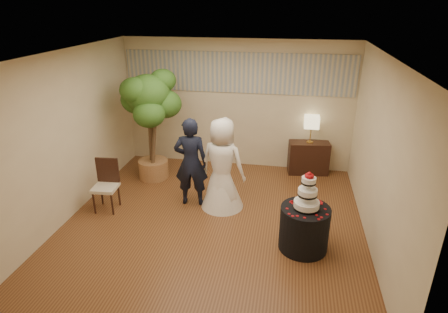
% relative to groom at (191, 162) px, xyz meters
% --- Properties ---
extents(floor, '(5.00, 5.00, 0.00)m').
position_rel_groom_xyz_m(floor, '(0.53, -0.54, -0.83)').
color(floor, brown).
rests_on(floor, ground).
extents(ceiling, '(5.00, 5.00, 0.00)m').
position_rel_groom_xyz_m(ceiling, '(0.53, -0.54, 1.97)').
color(ceiling, white).
rests_on(ceiling, wall_back).
extents(wall_back, '(5.00, 0.06, 2.80)m').
position_rel_groom_xyz_m(wall_back, '(0.53, 1.96, 0.57)').
color(wall_back, beige).
rests_on(wall_back, ground).
extents(wall_front, '(5.00, 0.06, 2.80)m').
position_rel_groom_xyz_m(wall_front, '(0.53, -3.04, 0.57)').
color(wall_front, beige).
rests_on(wall_front, ground).
extents(wall_left, '(0.06, 5.00, 2.80)m').
position_rel_groom_xyz_m(wall_left, '(-1.97, -0.54, 0.57)').
color(wall_left, beige).
rests_on(wall_left, ground).
extents(wall_right, '(0.06, 5.00, 2.80)m').
position_rel_groom_xyz_m(wall_right, '(3.03, -0.54, 0.57)').
color(wall_right, beige).
rests_on(wall_right, ground).
extents(mural_border, '(4.90, 0.02, 0.85)m').
position_rel_groom_xyz_m(mural_border, '(0.53, 1.94, 1.27)').
color(mural_border, '#A9AA9E').
rests_on(mural_border, wall_back).
extents(groom, '(0.64, 0.46, 1.66)m').
position_rel_groom_xyz_m(groom, '(0.00, 0.00, 0.00)').
color(groom, black).
rests_on(groom, floor).
extents(bride, '(0.98, 0.94, 1.69)m').
position_rel_groom_xyz_m(bride, '(0.57, -0.01, 0.01)').
color(bride, white).
rests_on(bride, floor).
extents(cake_table, '(0.76, 0.76, 0.70)m').
position_rel_groom_xyz_m(cake_table, '(2.02, -1.03, -0.48)').
color(cake_table, black).
rests_on(cake_table, floor).
extents(wedding_cake, '(0.38, 0.38, 0.59)m').
position_rel_groom_xyz_m(wedding_cake, '(2.02, -1.03, 0.16)').
color(wedding_cake, white).
rests_on(wedding_cake, cake_table).
extents(console, '(0.89, 0.49, 0.71)m').
position_rel_groom_xyz_m(console, '(2.15, 1.75, -0.47)').
color(console, black).
rests_on(console, floor).
extents(table_lamp, '(0.31, 0.31, 0.58)m').
position_rel_groom_xyz_m(table_lamp, '(2.15, 1.75, 0.17)').
color(table_lamp, '#CEBD88').
rests_on(table_lamp, console).
extents(ficus_tree, '(1.56, 1.56, 2.32)m').
position_rel_groom_xyz_m(ficus_tree, '(-1.09, 0.90, 0.33)').
color(ficus_tree, '#325F1E').
rests_on(ficus_tree, floor).
extents(side_chair, '(0.46, 0.48, 0.93)m').
position_rel_groom_xyz_m(side_chair, '(-1.45, -0.51, -0.36)').
color(side_chair, black).
rests_on(side_chair, floor).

